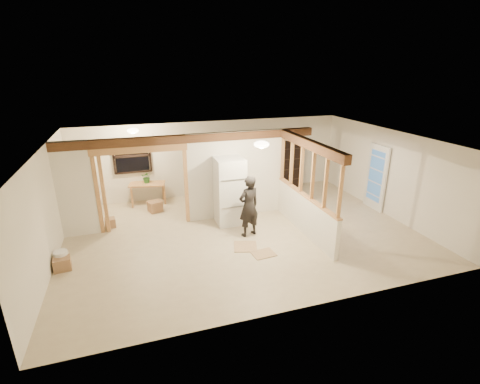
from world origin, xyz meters
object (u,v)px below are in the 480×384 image
object	(u,v)px
woman	(249,206)
bookshelf	(291,164)
work_table	(148,193)
refrigerator	(230,191)
shop_vac	(81,203)

from	to	relation	value
woman	bookshelf	size ratio (longest dim) A/B	0.96
woman	bookshelf	bearing A→B (deg)	-147.42
woman	bookshelf	world-z (taller)	bookshelf
woman	work_table	bearing A→B (deg)	-69.58
refrigerator	work_table	xyz separation A→B (m)	(-2.11, 2.16, -0.59)
woman	work_table	world-z (taller)	woman
shop_vac	bookshelf	distance (m)	7.08
woman	work_table	distance (m)	3.91
refrigerator	bookshelf	world-z (taller)	refrigerator
refrigerator	work_table	size ratio (longest dim) A/B	1.71
work_table	shop_vac	size ratio (longest dim) A/B	1.74
shop_vac	woman	bearing A→B (deg)	-34.38
shop_vac	bookshelf	xyz separation A→B (m)	(7.06, 0.25, 0.53)
work_table	shop_vac	bearing A→B (deg)	-164.03
work_table	shop_vac	distance (m)	1.97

